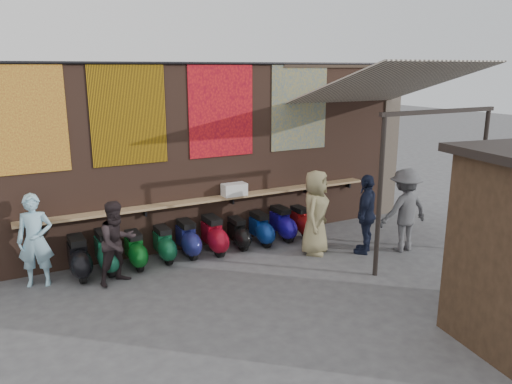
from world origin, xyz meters
TOP-DOWN VIEW (x-y plane):
  - ground at (0.00, 0.00)m, footprint 70.00×70.00m
  - brick_wall at (0.00, 2.70)m, footprint 10.00×0.40m
  - pier_right at (5.20, 2.70)m, footprint 0.50×0.50m
  - eating_counter at (0.00, 2.33)m, footprint 8.00×0.32m
  - shelf_box at (0.50, 2.30)m, footprint 0.54×0.28m
  - tapestry_redgold at (-3.60, 2.48)m, footprint 1.50×0.02m
  - tapestry_sun at (-1.70, 2.48)m, footprint 1.50×0.02m
  - tapestry_orange at (0.30, 2.48)m, footprint 1.50×0.02m
  - tapestry_multi at (2.30, 2.48)m, footprint 1.50×0.02m
  - hang_rail at (0.00, 2.47)m, footprint 9.50×0.06m
  - scooter_stool_0 at (-2.94, 1.96)m, footprint 0.38×0.84m
  - scooter_stool_1 at (-2.41, 2.00)m, footprint 0.39×0.86m
  - scooter_stool_2 at (-1.86, 1.97)m, footprint 0.34×0.75m
  - scooter_stool_3 at (-1.25, 2.03)m, footprint 0.34×0.75m
  - scooter_stool_4 at (-0.72, 2.05)m, footprint 0.36×0.80m
  - scooter_stool_5 at (-0.16, 1.95)m, footprint 0.38×0.84m
  - scooter_stool_6 at (0.43, 1.98)m, footprint 0.32×0.71m
  - scooter_stool_7 at (0.99, 1.96)m, footprint 0.34×0.76m
  - scooter_stool_8 at (1.59, 2.02)m, footprint 0.36×0.80m
  - scooter_stool_9 at (2.12, 2.03)m, footprint 0.33×0.73m
  - diner_left at (-3.65, 2.00)m, footprint 0.72×0.58m
  - diner_right at (-2.32, 1.40)m, footprint 0.92×0.83m
  - shopper_navy at (2.73, 0.45)m, footprint 1.06×0.95m
  - shopper_grey at (3.55, 0.17)m, footprint 1.21×0.75m
  - shopper_tan at (1.75, 0.94)m, footprint 1.05×1.02m
  - stall_shelf at (2.87, -2.74)m, footprint 2.08×0.44m
  - awning_canvas at (3.50, 0.90)m, footprint 3.20×3.28m
  - awning_ledger at (3.50, 2.49)m, footprint 3.30×0.08m
  - awning_header at (3.50, -0.60)m, footprint 3.00×0.08m
  - awning_post_left at (2.10, -0.60)m, footprint 0.09×0.09m
  - awning_post_right at (4.90, -0.60)m, footprint 0.09×0.09m

SIDE VIEW (x-z plane):
  - ground at x=0.00m, z-range 0.00..0.00m
  - scooter_stool_6 at x=0.43m, z-range 0.00..0.67m
  - scooter_stool_9 at x=2.12m, z-range 0.00..0.69m
  - scooter_stool_3 at x=-1.25m, z-range 0.00..0.71m
  - scooter_stool_2 at x=-1.86m, z-range 0.00..0.72m
  - scooter_stool_7 at x=0.99m, z-range 0.00..0.72m
  - scooter_stool_8 at x=1.59m, z-range 0.00..0.76m
  - scooter_stool_4 at x=-0.72m, z-range 0.00..0.76m
  - scooter_stool_5 at x=-0.16m, z-range 0.00..0.79m
  - scooter_stool_0 at x=-2.94m, z-range 0.00..0.80m
  - scooter_stool_1 at x=-2.41m, z-range 0.00..0.82m
  - diner_right at x=-2.32m, z-range 0.00..1.57m
  - shopper_navy at x=2.73m, z-range 0.00..1.72m
  - diner_left at x=-3.65m, z-range 0.00..1.73m
  - shopper_grey at x=3.55m, z-range 0.00..1.82m
  - shopper_tan at x=1.75m, z-range 0.00..1.82m
  - stall_shelf at x=2.87m, z-range 0.97..1.03m
  - eating_counter at x=0.00m, z-range 1.08..1.12m
  - shelf_box at x=0.50m, z-range 1.12..1.40m
  - awning_post_left at x=2.10m, z-range 0.00..3.10m
  - awning_post_right at x=4.90m, z-range 0.00..3.10m
  - brick_wall at x=0.00m, z-range 0.00..4.00m
  - pier_right at x=5.20m, z-range 0.00..4.00m
  - tapestry_redgold at x=-3.60m, z-range 2.00..4.00m
  - tapestry_sun at x=-1.70m, z-range 2.00..4.00m
  - tapestry_orange at x=0.30m, z-range 2.00..4.00m
  - tapestry_multi at x=2.30m, z-range 2.00..4.00m
  - awning_header at x=3.50m, z-range 3.04..3.12m
  - awning_canvas at x=3.50m, z-range 3.07..4.03m
  - awning_ledger at x=3.50m, z-range 3.89..4.01m
  - hang_rail at x=0.00m, z-range 3.95..4.01m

